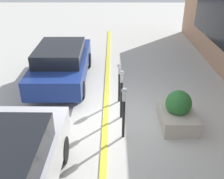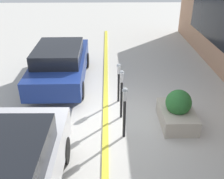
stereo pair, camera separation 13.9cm
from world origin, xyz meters
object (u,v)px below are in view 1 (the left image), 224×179
object	(u,v)px
parking_meter_second	(122,89)
parking_meter_nearest	(124,106)
parking_meter_middle	(119,77)
parked_car_front	(5,173)
parked_car_middle	(62,63)
planter_box	(177,112)

from	to	relation	value
parking_meter_second	parking_meter_nearest	bearing A→B (deg)	-178.13
parking_meter_second	parking_meter_middle	xyz separation A→B (m)	(0.94, 0.04, -0.07)
parking_meter_second	parking_meter_middle	bearing A→B (deg)	2.46
parking_meter_nearest	parked_car_front	size ratio (longest dim) A/B	0.38
parking_meter_nearest	parking_meter_middle	size ratio (longest dim) A/B	1.10
parking_meter_nearest	parking_meter_second	xyz separation A→B (m)	(0.93, 0.03, -0.00)
parking_meter_middle	parked_car_front	xyz separation A→B (m)	(-4.00, 2.18, -0.09)
parking_meter_second	parked_car_front	world-z (taller)	parked_car_front
parking_meter_nearest	parked_car_front	bearing A→B (deg)	133.36
parking_meter_second	parked_car_middle	world-z (taller)	parking_meter_second
parking_meter_nearest	parked_car_middle	xyz separation A→B (m)	(3.40, 2.17, -0.21)
parking_meter_second	parked_car_middle	distance (m)	3.28
parked_car_front	parked_car_middle	world-z (taller)	parked_car_front
parking_meter_middle	parking_meter_nearest	bearing A→B (deg)	-177.84
parking_meter_second	planter_box	xyz separation A→B (m)	(-0.34, -1.57, -0.56)
planter_box	parked_car_front	world-z (taller)	parked_car_front
parked_car_front	parking_meter_second	bearing A→B (deg)	-35.23
parking_meter_middle	parked_car_front	size ratio (longest dim) A/B	0.35
parked_car_front	parked_car_middle	bearing A→B (deg)	-0.04
parked_car_middle	parking_meter_nearest	bearing A→B (deg)	-148.13
parking_meter_middle	parked_car_middle	bearing A→B (deg)	53.86
parking_meter_second	planter_box	distance (m)	1.70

